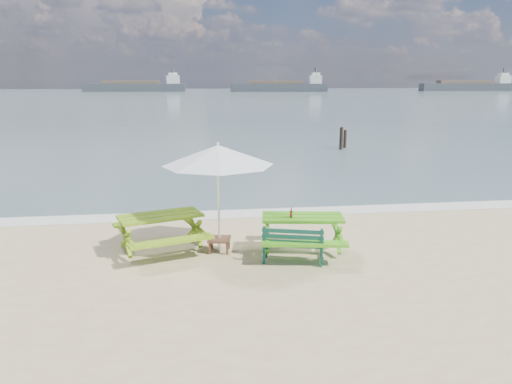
{
  "coord_description": "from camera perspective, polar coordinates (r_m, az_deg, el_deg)",
  "views": [
    {
      "loc": [
        -1.28,
        -9.08,
        3.81
      ],
      "look_at": [
        0.34,
        3.0,
        1.0
      ],
      "focal_mm": 35.0,
      "sensor_mm": 36.0,
      "label": 1
    }
  ],
  "objects": [
    {
      "name": "picnic_table_left",
      "position": [
        11.33,
        -10.8,
        -4.72
      ],
      "size": [
        2.32,
        2.45,
        0.85
      ],
      "color": "#6E9616",
      "rests_on": "ground"
    },
    {
      "name": "patio_umbrella",
      "position": [
        10.75,
        -4.38,
        4.22
      ],
      "size": [
        2.82,
        2.82,
        2.4
      ],
      "color": "silver",
      "rests_on": "ground"
    },
    {
      "name": "cargo_ships",
      "position": [
        144.64,
        14.28,
        11.56
      ],
      "size": [
        167.94,
        19.74,
        4.4
      ],
      "color": "#363B40",
      "rests_on": "ground"
    },
    {
      "name": "picnic_table_right",
      "position": [
        11.11,
        5.3,
        -4.92
      ],
      "size": [
        2.04,
        2.21,
        0.84
      ],
      "color": "#4AA318",
      "rests_on": "ground"
    },
    {
      "name": "side_table",
      "position": [
        11.23,
        -4.2,
        -5.99
      ],
      "size": [
        0.56,
        0.56,
        0.32
      ],
      "color": "brown",
      "rests_on": "ground"
    },
    {
      "name": "park_bench",
      "position": [
        10.58,
        4.25,
        -6.77
      ],
      "size": [
        1.33,
        0.76,
        0.78
      ],
      "color": "#0F4033",
      "rests_on": "ground"
    },
    {
      "name": "beer_bottle",
      "position": [
        10.83,
        4.04,
        -2.54
      ],
      "size": [
        0.06,
        0.06,
        0.23
      ],
      "color": "#8C4214",
      "rests_on": "picnic_table_right"
    },
    {
      "name": "swimmer",
      "position": [
        26.62,
        -3.44,
        3.47
      ],
      "size": [
        0.66,
        0.53,
        1.57
      ],
      "color": "tan",
      "rests_on": "ground"
    },
    {
      "name": "sea",
      "position": [
        94.17,
        -6.95,
        10.58
      ],
      "size": [
        300.0,
        300.0,
        0.0
      ],
      "primitive_type": "plane",
      "color": "slate",
      "rests_on": "ground"
    },
    {
      "name": "foam_strip",
      "position": [
        14.26,
        -2.2,
        -2.5
      ],
      "size": [
        22.0,
        0.9,
        0.01
      ],
      "primitive_type": "cube",
      "color": "silver",
      "rests_on": "ground"
    },
    {
      "name": "mooring_pilings",
      "position": [
        27.62,
        9.88,
        5.82
      ],
      "size": [
        0.58,
        0.78,
        1.4
      ],
      "color": "black",
      "rests_on": "ground"
    }
  ]
}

